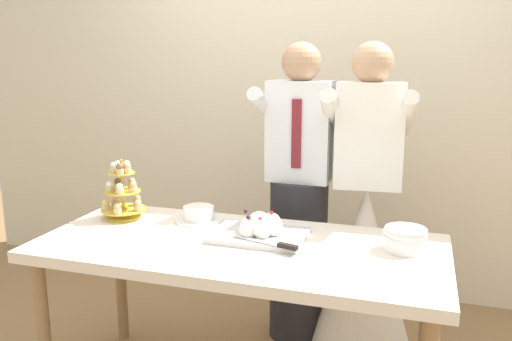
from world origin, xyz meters
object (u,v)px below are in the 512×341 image
object	(u,v)px
round_cake	(199,215)
person_groom	(299,211)
main_cake_tray	(260,230)
person_bride	(364,248)
cupcake_stand	(123,193)
dessert_table	(239,259)
plate_stack	(405,239)

from	to	relation	value
round_cake	person_groom	size ratio (longest dim) A/B	0.14
main_cake_tray	round_cake	bearing A→B (deg)	157.72
person_groom	person_bride	distance (m)	0.40
cupcake_stand	main_cake_tray	size ratio (longest dim) A/B	0.71
dessert_table	person_bride	world-z (taller)	person_bride
dessert_table	plate_stack	distance (m)	0.73
round_cake	person_bride	world-z (taller)	person_bride
dessert_table	main_cake_tray	size ratio (longest dim) A/B	4.18
cupcake_stand	person_bride	distance (m)	1.30
cupcake_stand	round_cake	world-z (taller)	cupcake_stand
dessert_table	person_bride	xyz separation A→B (m)	(0.49, 0.63, -0.12)
main_cake_tray	cupcake_stand	bearing A→B (deg)	173.96
dessert_table	person_groom	xyz separation A→B (m)	(0.12, 0.66, 0.05)
plate_stack	person_groom	size ratio (longest dim) A/B	0.11
cupcake_stand	person_bride	size ratio (longest dim) A/B	0.18
round_cake	person_groom	world-z (taller)	person_groom
plate_stack	person_groom	bearing A→B (deg)	137.38
cupcake_stand	person_groom	distance (m)	0.96
cupcake_stand	person_groom	xyz separation A→B (m)	(0.81, 0.49, -0.16)
cupcake_stand	main_cake_tray	bearing A→B (deg)	-6.04
round_cake	main_cake_tray	bearing A→B (deg)	-22.28
person_groom	round_cake	bearing A→B (deg)	-135.21
main_cake_tray	person_groom	distance (m)	0.58
dessert_table	cupcake_stand	distance (m)	0.73
main_cake_tray	person_bride	size ratio (longest dim) A/B	0.26
dessert_table	round_cake	bearing A→B (deg)	140.81
dessert_table	person_groom	world-z (taller)	person_groom
dessert_table	person_bride	distance (m)	0.80
dessert_table	plate_stack	world-z (taller)	plate_stack
cupcake_stand	main_cake_tray	world-z (taller)	cupcake_stand
main_cake_tray	plate_stack	world-z (taller)	main_cake_tray
cupcake_stand	person_groom	world-z (taller)	person_groom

